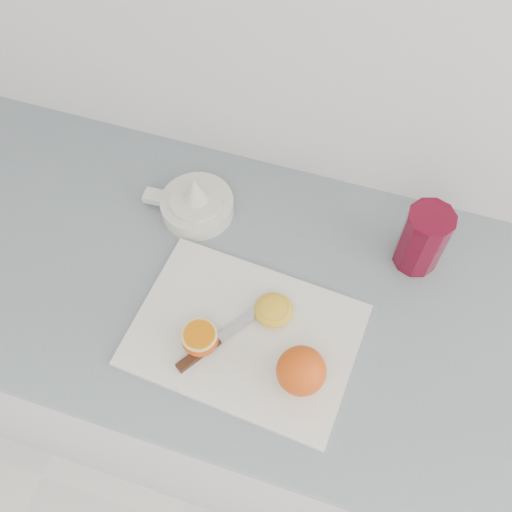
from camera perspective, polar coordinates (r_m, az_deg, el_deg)
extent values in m
cube|color=silver|center=(1.49, 3.35, -12.55)|extent=(2.39, 0.60, 0.86)
cube|color=gray|center=(1.08, 4.53, -4.83)|extent=(2.45, 0.64, 0.03)
cube|color=white|center=(1.02, -1.12, -7.90)|extent=(0.41, 0.31, 0.01)
sphere|color=orange|center=(0.95, 4.54, -11.38)|extent=(0.08, 0.08, 0.08)
ellipsoid|color=orange|center=(1.00, -5.61, -8.28)|extent=(0.06, 0.06, 0.03)
cylinder|color=#FFED8E|center=(0.98, -5.71, -7.85)|extent=(0.06, 0.06, 0.00)
cylinder|color=orange|center=(0.98, -5.72, -7.80)|extent=(0.05, 0.05, 0.00)
ellipsoid|color=gold|center=(1.02, 1.76, -5.41)|extent=(0.07, 0.07, 0.03)
cylinder|color=#CF7738|center=(1.01, 1.77, -5.19)|extent=(0.05, 0.05, 0.00)
cube|color=#432116|center=(1.00, -5.76, -9.72)|extent=(0.06, 0.08, 0.01)
cube|color=#B7B7BC|center=(1.02, -1.19, -6.47)|extent=(0.08, 0.10, 0.00)
cylinder|color=#B7B7BC|center=(1.00, -5.76, -9.72)|extent=(0.01, 0.01, 0.01)
cylinder|color=white|center=(1.16, -5.89, 5.00)|extent=(0.15, 0.15, 0.04)
cylinder|color=white|center=(1.14, -5.99, 5.66)|extent=(0.11, 0.11, 0.01)
cone|color=white|center=(1.12, -6.13, 6.62)|extent=(0.05, 0.05, 0.05)
cube|color=white|center=(1.18, -10.01, 5.85)|extent=(0.05, 0.03, 0.01)
ellipsoid|color=orange|center=(1.13, -5.52, 5.43)|extent=(0.01, 0.01, 0.00)
ellipsoid|color=orange|center=(1.15, -6.47, 6.45)|extent=(0.01, 0.01, 0.00)
ellipsoid|color=orange|center=(1.13, -6.34, 5.28)|extent=(0.01, 0.01, 0.00)
ellipsoid|color=orange|center=(1.14, -4.97, 5.98)|extent=(0.01, 0.01, 0.00)
cylinder|color=maroon|center=(1.09, 16.32, 1.57)|extent=(0.08, 0.08, 0.14)
cylinder|color=#CA4100|center=(1.13, 15.67, 0.11)|extent=(0.07, 0.07, 0.02)
cylinder|color=maroon|center=(1.03, 17.26, 3.72)|extent=(0.09, 0.09, 0.00)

